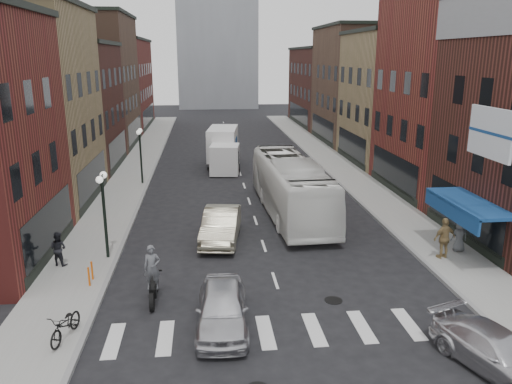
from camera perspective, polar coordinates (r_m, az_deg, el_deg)
ground at (r=20.49m, az=2.60°, el=-11.26°), size 160.00×160.00×0.00m
sidewalk_left at (r=41.51m, az=-13.73°, el=2.22°), size 3.00×74.00×0.15m
sidewalk_right at (r=42.65m, az=9.54°, el=2.79°), size 3.00×74.00×0.15m
curb_left at (r=41.35m, az=-11.66°, el=2.19°), size 0.20×74.00×0.16m
curb_right at (r=42.30m, az=7.57°, el=2.66°), size 0.20×74.00×0.16m
crosswalk_stripes at (r=17.89m, az=4.07°, el=-15.53°), size 12.00×2.20×0.01m
bldg_left_mid_a at (r=34.47m, az=-27.00°, el=8.66°), size 10.30×10.20×12.30m
bldg_left_mid_b at (r=44.01m, az=-22.32°, el=8.96°), size 10.30×10.20×10.30m
bldg_left_far_a at (r=54.54m, az=-19.33°, el=11.83°), size 10.30×12.20×13.30m
bldg_left_far_b at (r=68.29m, az=-16.63°, el=11.74°), size 10.30×16.20×11.30m
bldg_right_mid_a at (r=36.77m, az=23.43°, el=10.95°), size 10.30×10.20×14.30m
bldg_right_mid_b at (r=45.86m, az=17.15°, el=10.25°), size 10.30×10.20×11.30m
bldg_right_far_a at (r=56.10m, az=12.79°, el=11.86°), size 10.30×12.20×12.30m
bldg_right_far_b at (r=69.55m, az=9.04°, el=11.81°), size 10.30×16.20×10.30m
awning_blue at (r=24.60m, az=22.78°, el=-1.31°), size 1.80×5.00×0.78m
billboard_sign at (r=22.03m, az=25.39°, el=5.95°), size 1.52×3.00×3.70m
streetlamp_near at (r=23.42m, az=-17.05°, el=-0.85°), size 0.32×1.22×4.11m
streetlamp_far at (r=36.93m, az=-13.10°, el=5.17°), size 0.32×1.22×4.11m
bike_rack at (r=21.76m, az=-18.39°, el=-8.83°), size 0.08×0.68×0.80m
box_truck at (r=41.99m, az=-3.75°, el=4.91°), size 2.90×7.72×3.26m
motorcycle_rider at (r=19.62m, az=-11.72°, el=-9.35°), size 0.65×2.27×2.31m
transit_bus at (r=29.54m, az=4.01°, el=0.61°), size 3.32×12.21×3.37m
sedan_left_near at (r=17.71m, az=-3.89°, el=-13.07°), size 1.99×4.49×1.50m
sedan_left_far at (r=25.52m, az=-4.02°, el=-3.80°), size 2.41×5.17×1.64m
curb_car at (r=17.21m, az=25.80°, el=-16.09°), size 3.11×4.66×1.25m
parked_bicycle at (r=18.01m, az=-20.92°, el=-14.01°), size 1.08×1.98×0.98m
ped_left_solo at (r=23.85m, az=-21.66°, el=-6.03°), size 0.86×0.67×1.55m
ped_right_b at (r=24.44m, az=20.74°, el=-4.96°), size 1.22×0.80×1.92m
ped_right_c at (r=25.59m, az=22.23°, el=-4.68°), size 0.78×0.54×1.52m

